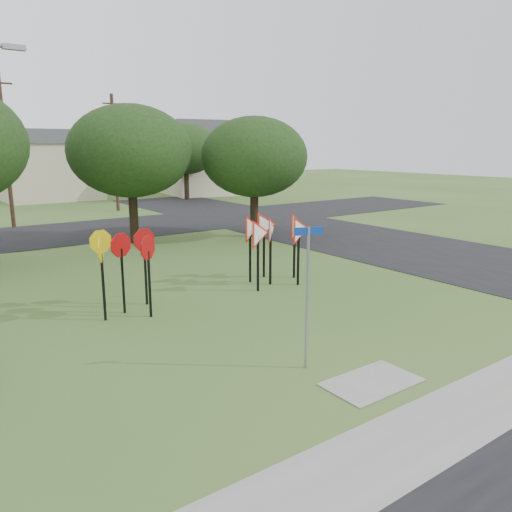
# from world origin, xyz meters

# --- Properties ---
(ground) EXTENTS (140.00, 140.00, 0.00)m
(ground) POSITION_xyz_m (0.00, 0.00, 0.00)
(ground) COLOR #375A21
(sidewalk) EXTENTS (30.00, 1.60, 0.02)m
(sidewalk) POSITION_xyz_m (0.00, -4.20, 0.01)
(sidewalk) COLOR gray
(sidewalk) RESTS_ON ground
(street_right) EXTENTS (8.00, 50.00, 0.02)m
(street_right) POSITION_xyz_m (12.00, 10.00, 0.01)
(street_right) COLOR black
(street_right) RESTS_ON ground
(street_far) EXTENTS (60.00, 8.00, 0.02)m
(street_far) POSITION_xyz_m (0.00, 20.00, 0.01)
(street_far) COLOR black
(street_far) RESTS_ON ground
(curb_pad) EXTENTS (2.00, 1.20, 0.02)m
(curb_pad) POSITION_xyz_m (0.00, -2.40, 0.01)
(curb_pad) COLOR gray
(curb_pad) RESTS_ON ground
(street_name_sign) EXTENTS (0.62, 0.22, 3.15)m
(street_name_sign) POSITION_xyz_m (-0.64, -1.06, 1.79)
(street_name_sign) COLOR gray
(street_name_sign) RESTS_ON ground
(stop_sign_cluster) EXTENTS (2.10, 1.95, 2.40)m
(stop_sign_cluster) POSITION_xyz_m (-2.42, 4.89, 1.78)
(stop_sign_cluster) COLOR black
(stop_sign_cluster) RESTS_ON ground
(yield_sign_cluster) EXTENTS (3.15, 1.74, 2.51)m
(yield_sign_cluster) POSITION_xyz_m (3.05, 4.94, 1.84)
(yield_sign_cluster) COLOR black
(yield_sign_cluster) RESTS_ON ground
(far_pole_a) EXTENTS (1.40, 0.24, 9.00)m
(far_pole_a) POSITION_xyz_m (-2.00, 24.00, 4.60)
(far_pole_a) COLOR #432C1E
(far_pole_a) RESTS_ON ground
(far_pole_b) EXTENTS (1.40, 0.24, 8.50)m
(far_pole_b) POSITION_xyz_m (6.00, 28.00, 4.35)
(far_pole_b) COLOR #432C1E
(far_pole_b) RESTS_ON ground
(house_mid) EXTENTS (8.40, 8.40, 6.20)m
(house_mid) POSITION_xyz_m (4.00, 40.00, 3.15)
(house_mid) COLOR beige
(house_mid) RESTS_ON ground
(house_right) EXTENTS (8.30, 8.30, 7.20)m
(house_right) POSITION_xyz_m (18.00, 36.00, 3.65)
(house_right) COLOR beige
(house_right) RESTS_ON ground
(tree_near_mid) EXTENTS (6.00, 6.00, 6.80)m
(tree_near_mid) POSITION_xyz_m (2.00, 15.00, 4.54)
(tree_near_mid) COLOR black
(tree_near_mid) RESTS_ON ground
(tree_near_right) EXTENTS (5.60, 5.60, 6.33)m
(tree_near_right) POSITION_xyz_m (8.00, 13.00, 4.22)
(tree_near_right) COLOR black
(tree_near_right) RESTS_ON ground
(tree_far_right) EXTENTS (6.00, 6.00, 6.80)m
(tree_far_right) POSITION_xyz_m (14.00, 32.00, 4.54)
(tree_far_right) COLOR black
(tree_far_right) RESTS_ON ground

